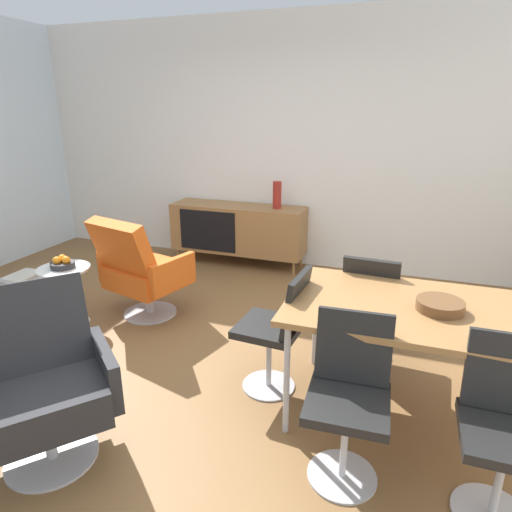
{
  "coord_description": "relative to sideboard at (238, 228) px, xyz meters",
  "views": [
    {
      "loc": [
        1.43,
        -2.45,
        1.82
      ],
      "look_at": [
        0.45,
        0.34,
        0.82
      ],
      "focal_mm": 30.98,
      "sensor_mm": 36.0,
      "label": 1
    }
  ],
  "objects": [
    {
      "name": "magazine_stack",
      "position": [
        -1.83,
        -1.5,
        -0.36
      ],
      "size": [
        0.32,
        0.41,
        0.16
      ],
      "color": "red",
      "rests_on": "ground_plane"
    },
    {
      "name": "dining_chair_front_left",
      "position": [
        1.72,
        -2.84,
        0.03
      ],
      "size": [
        0.42,
        0.44,
        0.86
      ],
      "color": "black",
      "rests_on": "ground_plane"
    },
    {
      "name": "side_table_round",
      "position": [
        -0.82,
        -1.96,
        -0.12
      ],
      "size": [
        0.44,
        0.44,
        0.52
      ],
      "color": "white",
      "rests_on": "ground_plane"
    },
    {
      "name": "armchair_black_shell",
      "position": [
        0.16,
        -3.25,
        0.03
      ],
      "size": [
        0.9,
        0.91,
        0.95
      ],
      "color": "#262628",
      "rests_on": "ground_plane"
    },
    {
      "name": "lounge_chair_red",
      "position": [
        -0.28,
        -1.64,
        0.03
      ],
      "size": [
        0.83,
        0.79,
        0.95
      ],
      "color": "#D85919",
      "rests_on": "ground_plane"
    },
    {
      "name": "wall_back",
      "position": [
        0.48,
        0.3,
        0.96
      ],
      "size": [
        6.8,
        0.12,
        2.8
      ],
      "primitive_type": "cube",
      "color": "white",
      "rests_on": "ground_plane"
    },
    {
      "name": "vase_cobalt",
      "position": [
        0.48,
        0.0,
        0.43
      ],
      "size": [
        0.1,
        0.1,
        0.31
      ],
      "color": "maroon",
      "rests_on": "sideboard"
    },
    {
      "name": "ground_plane",
      "position": [
        0.48,
        -2.3,
        -0.44
      ],
      "size": [
        8.32,
        8.32,
        0.0
      ],
      "primitive_type": "plane",
      "color": "brown"
    },
    {
      "name": "dining_chair_back_left",
      "position": [
        1.72,
        -1.72,
        0.03
      ],
      "size": [
        0.43,
        0.45,
        0.86
      ],
      "color": "black",
      "rests_on": "ground_plane"
    },
    {
      "name": "dining_chair_near_window",
      "position": [
        1.19,
        -2.28,
        0.03
      ],
      "size": [
        0.45,
        0.43,
        0.86
      ],
      "color": "black",
      "rests_on": "ground_plane"
    },
    {
      "name": "dining_chair_front_right",
      "position": [
        2.42,
        -2.84,
        0.03
      ],
      "size": [
        0.4,
        0.43,
        0.86
      ],
      "color": "black",
      "rests_on": "ground_plane"
    },
    {
      "name": "wooden_bowl_on_table",
      "position": [
        2.13,
        -2.29,
        0.33
      ],
      "size": [
        0.26,
        0.26,
        0.06
      ],
      "primitive_type": "cylinder",
      "color": "brown",
      "rests_on": "dining_table"
    },
    {
      "name": "dining_table",
      "position": [
        2.07,
        -2.28,
        0.26
      ],
      "size": [
        1.6,
        0.9,
        0.74
      ],
      "color": "olive",
      "rests_on": "ground_plane"
    },
    {
      "name": "sideboard",
      "position": [
        0.0,
        0.0,
        0.0
      ],
      "size": [
        1.6,
        0.45,
        0.72
      ],
      "color": "olive",
      "rests_on": "ground_plane"
    },
    {
      "name": "fruit_bowl",
      "position": [
        -0.83,
        -1.96,
        0.12
      ],
      "size": [
        0.2,
        0.2,
        0.11
      ],
      "color": "#262628",
      "rests_on": "side_table_round"
    }
  ]
}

